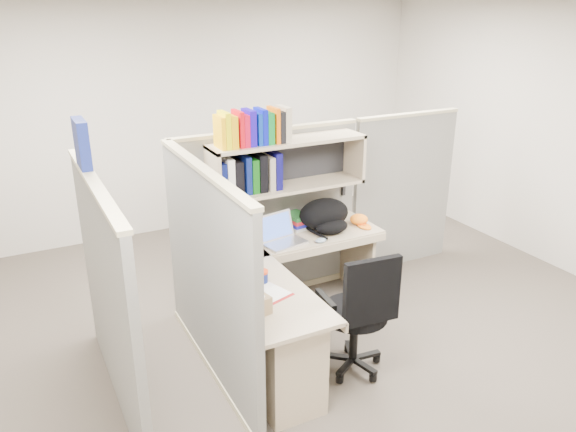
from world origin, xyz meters
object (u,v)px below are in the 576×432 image
laptop (284,230)px  snack_canister (262,276)px  backpack (328,216)px  desk (287,323)px  task_chair (357,331)px

laptop → snack_canister: laptop is taller
snack_canister → backpack: bearing=34.2°
desk → snack_canister: bearing=125.9°
laptop → backpack: backpack is taller
desk → snack_canister: 0.40m
snack_canister → desk: bearing=-54.1°
backpack → snack_canister: (-0.94, -0.64, -0.09)m
desk → laptop: 0.89m
desk → snack_canister: size_ratio=18.43×
desk → backpack: (0.82, 0.81, 0.43)m
desk → laptop: laptop is taller
desk → task_chair: size_ratio=1.69×
laptop → desk: bearing=-125.9°
desk → backpack: 1.23m
snack_canister → task_chair: size_ratio=0.09×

